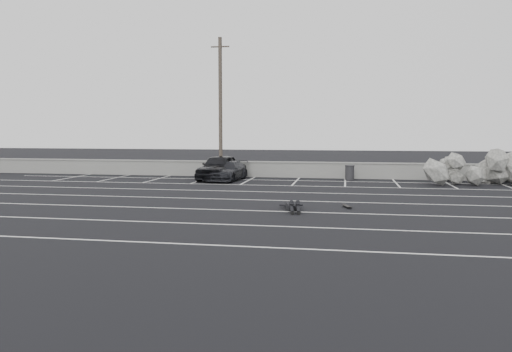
% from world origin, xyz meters
% --- Properties ---
extents(ground, '(120.00, 120.00, 0.00)m').
position_xyz_m(ground, '(0.00, 0.00, 0.00)').
color(ground, black).
rests_on(ground, ground).
extents(seawall, '(50.00, 0.45, 1.06)m').
position_xyz_m(seawall, '(0.00, 14.00, 0.55)').
color(seawall, gray).
rests_on(seawall, ground).
extents(stall_lines, '(36.00, 20.05, 0.01)m').
position_xyz_m(stall_lines, '(-0.08, 4.41, 0.00)').
color(stall_lines, silver).
rests_on(stall_lines, ground).
extents(car_left, '(2.31, 4.86, 1.61)m').
position_xyz_m(car_left, '(-3.92, 11.73, 0.80)').
color(car_left, black).
rests_on(car_left, ground).
extents(car_right, '(2.11, 4.35, 1.22)m').
position_xyz_m(car_right, '(-3.30, 11.31, 0.61)').
color(car_right, black).
rests_on(car_right, ground).
extents(utility_pole, '(1.23, 0.25, 9.21)m').
position_xyz_m(utility_pole, '(-4.21, 13.20, 4.66)').
color(utility_pole, '#4C4238').
rests_on(utility_pole, ground).
extents(trash_bin, '(0.79, 0.79, 0.95)m').
position_xyz_m(trash_bin, '(4.27, 12.92, 0.48)').
color(trash_bin, '#272729').
rests_on(trash_bin, ground).
extents(riprap_pile, '(6.73, 4.64, 1.87)m').
position_xyz_m(riprap_pile, '(12.08, 12.03, 0.69)').
color(riprap_pile, '#A7A59C').
rests_on(riprap_pile, ground).
extents(person, '(2.01, 2.91, 0.50)m').
position_xyz_m(person, '(1.94, 0.59, 0.25)').
color(person, black).
rests_on(person, ground).
extents(skateboard, '(0.42, 0.73, 0.09)m').
position_xyz_m(skateboard, '(4.11, 1.40, 0.07)').
color(skateboard, black).
rests_on(skateboard, ground).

